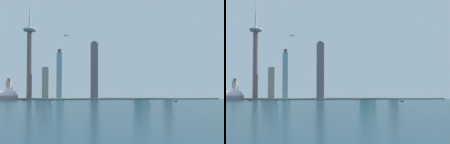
# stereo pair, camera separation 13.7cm
# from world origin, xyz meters

# --- Properties ---
(ground_plane) EXTENTS (6000.00, 6000.00, 0.00)m
(ground_plane) POSITION_xyz_m (0.00, 0.00, 0.00)
(ground_plane) COLOR #204350
(waterfront_pier) EXTENTS (743.73, 52.88, 2.96)m
(waterfront_pier) POSITION_xyz_m (0.00, 424.34, 1.48)
(waterfront_pier) COLOR #5F6B53
(waterfront_pier) RESTS_ON ground
(observation_tower) EXTENTS (41.55, 41.55, 323.33)m
(observation_tower) POSITION_xyz_m (-225.44, 439.06, 154.93)
(observation_tower) COLOR #775E5F
(observation_tower) RESTS_ON ground
(stadium_dome) EXTENTS (99.15, 99.15, 44.77)m
(stadium_dome) POSITION_xyz_m (-305.86, 418.14, 11.37)
(stadium_dome) COLOR #9C8D9B
(stadium_dome) RESTS_ON ground
(skyscraper_0) EXTENTS (20.82, 16.04, 102.22)m
(skyscraper_0) POSITION_xyz_m (-176.00, 451.52, 51.11)
(skyscraper_0) COLOR #959A96
(skyscraper_0) RESTS_ON ground
(skyscraper_1) EXTENTS (23.52, 18.91, 183.22)m
(skyscraper_1) POSITION_xyz_m (-20.32, 426.49, 89.82)
(skyscraper_1) COLOR slate
(skyscraper_1) RESTS_ON ground
(skyscraper_2) EXTENTS (16.24, 22.01, 141.36)m
(skyscraper_2) POSITION_xyz_m (228.60, 458.01, 57.90)
(skyscraper_2) COLOR slate
(skyscraper_2) RESTS_ON ground
(skyscraper_3) EXTENTS (23.91, 23.04, 137.08)m
(skyscraper_3) POSITION_xyz_m (164.34, 529.87, 57.78)
(skyscraper_3) COLOR #8FB1B0
(skyscraper_3) RESTS_ON ground
(skyscraper_4) EXTENTS (27.92, 15.36, 105.42)m
(skyscraper_4) POSITION_xyz_m (125.25, 460.62, 52.71)
(skyscraper_4) COLOR #436F88
(skyscraper_4) RESTS_ON ground
(skyscraper_5) EXTENTS (14.16, 21.13, 89.28)m
(skyscraper_5) POSITION_xyz_m (227.38, 504.91, 42.69)
(skyscraper_5) COLOR #C09FA2
(skyscraper_5) RESTS_ON ground
(skyscraper_6) EXTENTS (26.43, 22.43, 108.40)m
(skyscraper_6) POSITION_xyz_m (-202.29, 508.75, 45.41)
(skyscraper_6) COLOR #9BAFBC
(skyscraper_6) RESTS_ON ground
(skyscraper_7) EXTENTS (13.05, 27.48, 65.46)m
(skyscraper_7) POSITION_xyz_m (-290.70, 451.90, 30.11)
(skyscraper_7) COLOR gray
(skyscraper_7) RESTS_ON ground
(skyscraper_8) EXTENTS (18.59, 17.11, 116.16)m
(skyscraper_8) POSITION_xyz_m (-165.69, 483.00, 58.08)
(skyscraper_8) COLOR #83A4BB
(skyscraper_8) RESTS_ON ground
(skyscraper_9) EXTENTS (26.61, 15.36, 97.15)m
(skyscraper_9) POSITION_xyz_m (-137.64, 536.75, 43.52)
(skyscraper_9) COLOR #57939F
(skyscraper_9) RESTS_ON ground
(skyscraper_10) EXTENTS (17.16, 12.28, 160.75)m
(skyscraper_10) POSITION_xyz_m (-132.49, 452.92, 76.65)
(skyscraper_10) COLOR #7CACBC
(skyscraper_10) RESTS_ON ground
(boat_0) EXTENTS (9.84, 3.44, 5.16)m
(boat_0) POSITION_xyz_m (-134.94, 238.32, 1.87)
(boat_0) COLOR white
(boat_0) RESTS_ON ground
(boat_1) EXTENTS (11.30, 5.96, 4.27)m
(boat_1) POSITION_xyz_m (-220.64, 343.58, 1.54)
(boat_1) COLOR #A62421
(boat_1) RESTS_ON ground
(boat_2) EXTENTS (9.26, 10.03, 9.82)m
(boat_2) POSITION_xyz_m (200.08, 275.67, 1.58)
(boat_2) COLOR #2A4D83
(boat_2) RESTS_ON ground
(channel_buoy_0) EXTENTS (1.15, 1.15, 2.90)m
(channel_buoy_0) POSITION_xyz_m (-176.03, 169.34, 1.45)
(channel_buoy_0) COLOR yellow
(channel_buoy_0) RESTS_ON ground
(airplane) EXTENTS (22.81, 25.11, 7.33)m
(airplane) POSITION_xyz_m (-103.91, 364.55, 191.17)
(airplane) COLOR #A8BCCC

